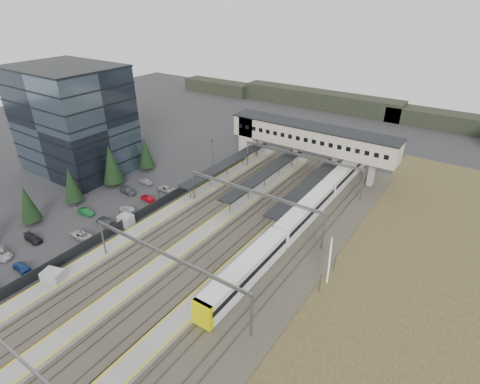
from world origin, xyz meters
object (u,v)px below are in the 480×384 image
Objects in this scene: relay_cabin_far at (126,221)px; office_building at (74,120)px; billboard at (329,260)px; relay_cabin_near at (54,278)px; train at (306,212)px; footbridge at (300,137)px.

office_building is at bearing 158.17° from relay_cabin_far.
billboard is (36.61, 6.80, 2.75)m from relay_cabin_far.
billboard is (33.13, 23.45, 2.66)m from relay_cabin_near.
office_building is 3.87× the size of billboard.
train is (56.00, 8.26, -10.06)m from office_building.
footbridge is (14.46, 41.71, 6.81)m from relay_cabin_far.
footbridge is (43.70, 30.00, -4.26)m from office_building.
train reaches higher than relay_cabin_near.
relay_cabin_near is at bearing -40.91° from office_building.
relay_cabin_near is 59.76m from footbridge.
train is at bearing 36.74° from relay_cabin_far.
office_building reaches higher than relay_cabin_near.
office_building is at bearing 175.74° from billboard.
billboard reaches higher than train.
office_building is 44.67m from relay_cabin_near.
relay_cabin_near is at bearing -144.71° from billboard.
relay_cabin_near reaches higher than relay_cabin_far.
relay_cabin_near is 0.54× the size of billboard.
relay_cabin_far is 0.04× the size of train.
footbridge is (10.98, 58.36, 6.71)m from relay_cabin_near.
office_building is 7.10× the size of relay_cabin_near.
office_building is 0.39× the size of train.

